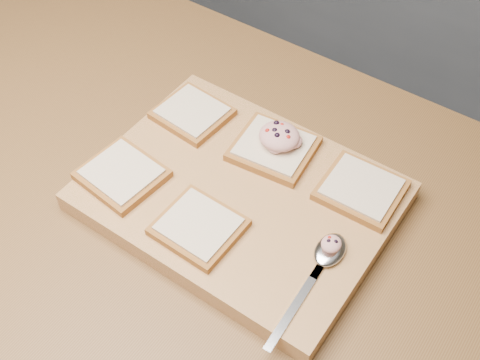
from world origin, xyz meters
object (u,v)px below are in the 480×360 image
object	(u,v)px
tuna_salad_dollop	(279,136)
spoon	(325,258)
cutting_board	(240,196)
bread_far_center	(274,148)

from	to	relation	value
tuna_salad_dollop	spoon	size ratio (longest dim) A/B	0.32
cutting_board	bread_far_center	distance (m)	0.10
tuna_salad_dollop	spoon	distance (m)	0.21
bread_far_center	spoon	world-z (taller)	bread_far_center
cutting_board	tuna_salad_dollop	distance (m)	0.11
cutting_board	bread_far_center	world-z (taller)	bread_far_center
bread_far_center	tuna_salad_dollop	bearing A→B (deg)	55.85
cutting_board	spoon	bearing A→B (deg)	-12.32
cutting_board	spoon	xyz separation A→B (m)	(0.17, -0.04, 0.02)
cutting_board	bread_far_center	size ratio (longest dim) A/B	3.33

